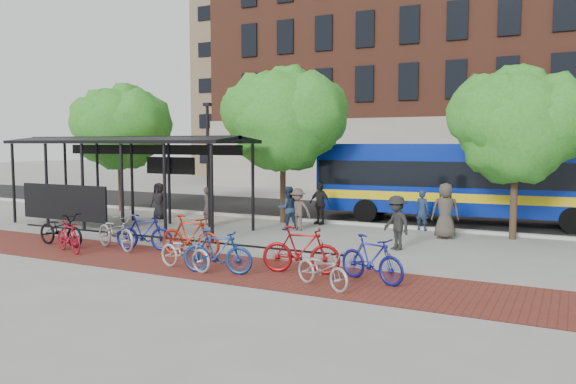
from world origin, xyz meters
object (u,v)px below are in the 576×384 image
at_px(pedestrian_4, 320,203).
at_px(pedestrian_1, 208,206).
at_px(tree_b, 285,115).
at_px(bus_shelter, 124,151).
at_px(bus, 466,178).
at_px(bike_7, 217,252).
at_px(bike_2, 116,232).
at_px(bike_3, 144,232).
at_px(pedestrian_2, 288,208).
at_px(bike_9, 301,250).
at_px(bike_6, 185,252).
at_px(pedestrian_3, 298,209).
at_px(bike_10, 322,269).
at_px(tree_a, 121,124).
at_px(bike_11, 372,259).
at_px(bike_0, 61,230).
at_px(pedestrian_0, 159,201).
at_px(bike_5, 190,236).
at_px(pedestrian_7, 422,210).
at_px(bike_1, 69,237).
at_px(pedestrian_9, 396,223).
at_px(pedestrian_6, 445,211).
at_px(tree_c, 519,122).
at_px(lamp_post_left, 208,156).

bearing_deg(pedestrian_4, pedestrian_1, -135.00).
bearing_deg(tree_b, bus_shelter, -143.79).
xyz_separation_m(bus, pedestrian_4, (-5.30, -2.96, -1.03)).
bearing_deg(bike_7, tree_b, 4.76).
bearing_deg(bike_2, pedestrian_1, 22.75).
height_order(bike_3, pedestrian_4, pedestrian_4).
bearing_deg(bus, pedestrian_4, -155.37).
relative_size(bus, pedestrian_2, 7.38).
xyz_separation_m(tree_b, bike_9, (4.62, -8.04, -3.85)).
height_order(bike_6, pedestrian_4, pedestrian_4).
height_order(pedestrian_2, pedestrian_3, pedestrian_2).
bearing_deg(bike_2, bike_10, -81.91).
bearing_deg(bike_9, pedestrian_3, 13.79).
bearing_deg(pedestrian_2, pedestrian_1, -36.02).
height_order(tree_a, bike_11, tree_a).
bearing_deg(pedestrian_4, bike_0, -109.35).
height_order(bike_6, pedestrian_3, pedestrian_3).
distance_m(pedestrian_0, pedestrian_2, 6.47).
bearing_deg(bike_5, bike_11, -94.33).
bearing_deg(pedestrian_7, bike_1, 61.84).
relative_size(bike_3, bike_10, 1.10).
bearing_deg(pedestrian_9, bike_3, -116.62).
height_order(bike_5, pedestrian_6, pedestrian_6).
relative_size(tree_a, bike_5, 3.01).
bearing_deg(bus_shelter, pedestrian_4, 30.91).
bearing_deg(tree_a, bike_3, -43.21).
height_order(bike_9, pedestrian_9, pedestrian_9).
xyz_separation_m(bike_3, pedestrian_2, (2.11, 5.67, 0.28)).
bearing_deg(bike_6, pedestrian_0, 54.19).
bearing_deg(bike_10, bus, 19.04).
relative_size(tree_a, pedestrian_3, 3.82).
xyz_separation_m(bike_7, pedestrian_6, (4.06, 8.04, 0.41)).
bearing_deg(bike_5, pedestrian_3, -5.82).
distance_m(bus_shelter, bike_3, 6.01).
distance_m(bus, bike_11, 11.30).
bearing_deg(tree_a, tree_c, -0.00).
bearing_deg(bike_5, lamp_post_left, 31.80).
height_order(bike_0, pedestrian_9, pedestrian_9).
height_order(lamp_post_left, bike_2, lamp_post_left).
xyz_separation_m(pedestrian_0, pedestrian_3, (6.88, -0.19, 0.01)).
bearing_deg(lamp_post_left, bus, 14.94).
bearing_deg(pedestrian_1, tree_c, -140.59).
xyz_separation_m(bike_1, pedestrian_7, (8.52, 9.22, 0.29)).
bearing_deg(bike_5, pedestrian_4, -4.78).
distance_m(tree_c, pedestrian_1, 12.07).
relative_size(tree_b, bike_3, 3.46).
distance_m(bus_shelter, pedestrian_0, 3.17).
distance_m(lamp_post_left, bike_5, 9.57).
xyz_separation_m(bike_1, pedestrian_2, (3.91, 7.01, 0.35)).
xyz_separation_m(bike_2, bike_7, (4.68, -1.27, 0.00)).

